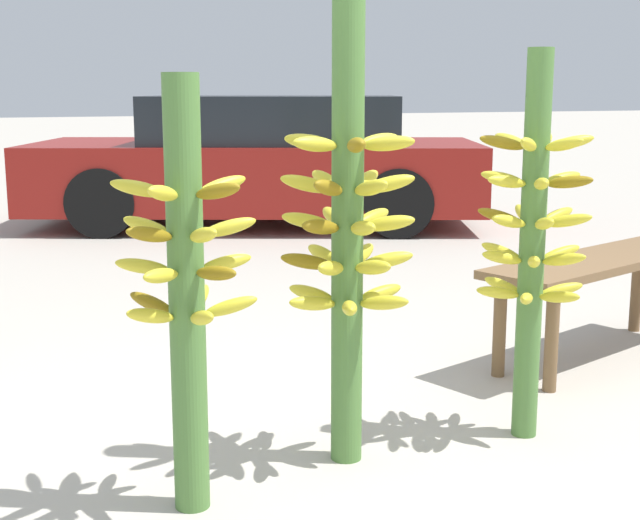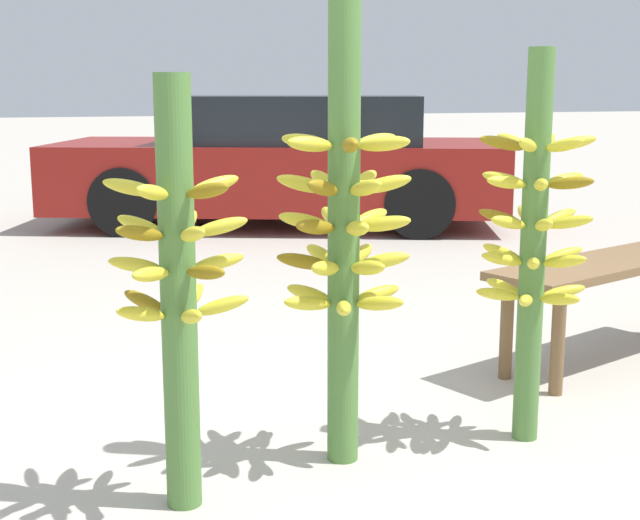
{
  "view_description": "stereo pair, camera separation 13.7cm",
  "coord_description": "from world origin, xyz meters",
  "px_view_note": "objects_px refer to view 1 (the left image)",
  "views": [
    {
      "loc": [
        -1.22,
        -2.52,
        1.31
      ],
      "look_at": [
        -0.02,
        0.58,
        0.67
      ],
      "focal_mm": 50.0,
      "sensor_mm": 36.0,
      "label": 1
    },
    {
      "loc": [
        -1.09,
        -2.56,
        1.31
      ],
      "look_at": [
        -0.02,
        0.58,
        0.67
      ],
      "focal_mm": 50.0,
      "sensor_mm": 36.0,
      "label": 2
    }
  ],
  "objects_px": {
    "banana_stalk_left": "(186,285)",
    "market_bench": "(601,272)",
    "banana_stalk_center": "(347,228)",
    "banana_stalk_right": "(533,236)",
    "parked_car": "(261,162)"
  },
  "relations": [
    {
      "from": "banana_stalk_center",
      "to": "market_bench",
      "type": "height_order",
      "value": "banana_stalk_center"
    },
    {
      "from": "banana_stalk_center",
      "to": "banana_stalk_right",
      "type": "height_order",
      "value": "banana_stalk_center"
    },
    {
      "from": "banana_stalk_right",
      "to": "parked_car",
      "type": "height_order",
      "value": "banana_stalk_right"
    },
    {
      "from": "banana_stalk_left",
      "to": "parked_car",
      "type": "bearing_deg",
      "value": 70.31
    },
    {
      "from": "banana_stalk_center",
      "to": "market_bench",
      "type": "relative_size",
      "value": 1.1
    },
    {
      "from": "banana_stalk_left",
      "to": "market_bench",
      "type": "height_order",
      "value": "banana_stalk_left"
    },
    {
      "from": "banana_stalk_center",
      "to": "parked_car",
      "type": "xyz_separation_m",
      "value": [
        1.42,
        5.47,
        -0.23
      ]
    },
    {
      "from": "banana_stalk_center",
      "to": "market_bench",
      "type": "distance_m",
      "value": 1.81
    },
    {
      "from": "banana_stalk_center",
      "to": "banana_stalk_right",
      "type": "distance_m",
      "value": 0.73
    },
    {
      "from": "banana_stalk_left",
      "to": "market_bench",
      "type": "relative_size",
      "value": 0.9
    },
    {
      "from": "banana_stalk_right",
      "to": "parked_car",
      "type": "relative_size",
      "value": 0.32
    },
    {
      "from": "banana_stalk_left",
      "to": "banana_stalk_right",
      "type": "relative_size",
      "value": 0.93
    },
    {
      "from": "banana_stalk_left",
      "to": "parked_car",
      "type": "height_order",
      "value": "banana_stalk_left"
    },
    {
      "from": "banana_stalk_center",
      "to": "banana_stalk_right",
      "type": "relative_size",
      "value": 1.13
    },
    {
      "from": "banana_stalk_left",
      "to": "parked_car",
      "type": "distance_m",
      "value": 5.99
    }
  ]
}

